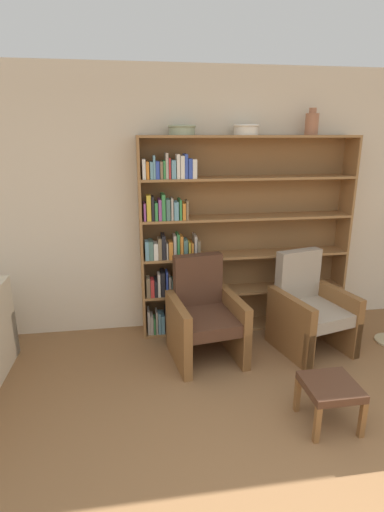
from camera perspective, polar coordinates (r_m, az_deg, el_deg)
name	(u,v)px	position (r m, az deg, el deg)	size (l,w,h in m)	color
wall_back	(222,203)	(4.35, 4.29, 7.50)	(12.00, 0.06, 2.75)	beige
bookshelf	(225,238)	(4.26, 4.79, 2.58)	(2.25, 0.30, 2.08)	olive
bowl_brass	(182,129)	(4.02, -1.45, 17.64)	(0.27, 0.27, 0.09)	gray
bowl_slate	(246,129)	(4.16, 7.72, 17.54)	(0.26, 0.26, 0.10)	silver
vase_tall	(312,123)	(4.40, 16.75, 17.70)	(0.13, 0.13, 0.26)	#A36647
armchair_leather	(205,316)	(3.89, 1.80, -8.63)	(0.73, 0.76, 0.97)	brown
armchair_cushioned	(309,309)	(4.20, 16.42, -7.32)	(0.79, 0.82, 0.97)	brown
footstool	(330,390)	(3.26, 19.15, -17.65)	(0.38, 0.38, 0.35)	brown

